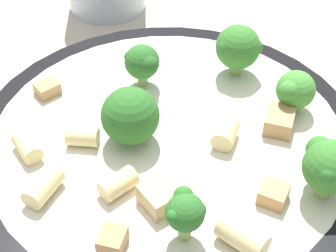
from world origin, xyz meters
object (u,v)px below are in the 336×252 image
Objects in this scene: broccoli_floret_1 at (131,117)px; chicken_chunk_1 at (160,196)px; rigatoni_1 at (225,134)px; pasta_bowl at (168,150)px; broccoli_floret_2 at (142,63)px; rigatoni_2 at (118,184)px; broccoli_floret_3 at (295,90)px; broccoli_floret_5 at (181,212)px; chicken_chunk_0 at (273,194)px; chicken_chunk_3 at (112,240)px; rigatoni_3 at (43,187)px; rigatoni_5 at (27,147)px; chicken_chunk_4 at (281,125)px; chicken_chunk_2 at (47,89)px; rigatoni_0 at (83,134)px; rigatoni_4 at (243,236)px; broccoli_floret_0 at (238,48)px.

broccoli_floret_1 is 1.92× the size of chicken_chunk_1.
pasta_bowl is at bearing -103.73° from rigatoni_1.
broccoli_floret_2 reaches higher than rigatoni_2.
broccoli_floret_3 is 0.96× the size of broccoli_floret_5.
chicken_chunk_0 and chicken_chunk_3 have the same top height.
rigatoni_2 is 0.05m from rigatoni_3.
chicken_chunk_4 is (-0.00, 0.17, -0.00)m from rigatoni_5.
pasta_bowl is at bearing -137.64° from chicken_chunk_0.
broccoli_floret_2 is 1.47× the size of rigatoni_2.
chicken_chunk_1 is 0.13m from chicken_chunk_2.
chicken_chunk_2 is at bearing -134.40° from broccoli_floret_1.
rigatoni_3 is (0.04, -0.06, -0.02)m from broccoli_floret_1.
broccoli_floret_2 reaches higher than chicken_chunk_1.
broccoli_floret_5 is 1.58× the size of rigatoni_1.
rigatoni_1 reaches higher than chicken_chunk_0.
rigatoni_2 is at bearing -64.16° from rigatoni_1.
rigatoni_0 is 0.13m from rigatoni_4.
broccoli_floret_2 is at bearing 168.55° from chicken_chunk_3.
rigatoni_2 is 0.08m from rigatoni_4.
rigatoni_4 reaches higher than chicken_chunk_0.
broccoli_floret_0 reaches higher than rigatoni_5.
chicken_chunk_2 is at bearing -154.32° from rigatoni_0.
chicken_chunk_3 reaches higher than pasta_bowl.
broccoli_floret_2 is 0.14m from broccoli_floret_5.
pasta_bowl is 12.81× the size of rigatoni_1.
broccoli_floret_2 reaches higher than broccoli_floret_3.
chicken_chunk_0 is 0.07m from chicken_chunk_1.
broccoli_floret_3 is at bearing 100.97° from pasta_bowl.
broccoli_floret_0 is 0.16m from rigatoni_4.
broccoli_floret_0 reaches higher than chicken_chunk_3.
broccoli_floret_5 is 0.12m from rigatoni_5.
rigatoni_3 is 0.93× the size of rigatoni_4.
chicken_chunk_4 is at bearing 90.43° from rigatoni_5.
broccoli_floret_0 is at bearing 169.65° from rigatoni_4.
chicken_chunk_1 is (-0.03, -0.04, -0.00)m from rigatoni_4.
rigatoni_5 is at bearing -161.70° from rigatoni_3.
broccoli_floret_2 is 0.16m from rigatoni_4.
rigatoni_1 is 0.04m from chicken_chunk_4.
broccoli_floret_0 is 0.16m from broccoli_floret_5.
rigatoni_4 reaches higher than chicken_chunk_4.
broccoli_floret_3 is at bearing 95.96° from rigatoni_0.
rigatoni_3 is (0.04, -0.02, 0.00)m from rigatoni_0.
rigatoni_0 is 0.09m from chicken_chunk_3.
broccoli_floret_0 is at bearing 157.04° from broccoli_floret_5.
rigatoni_0 is at bearing 102.36° from rigatoni_5.
chicken_chunk_3 is (0.08, -0.02, -0.02)m from broccoli_floret_1.
chicken_chunk_0 reaches higher than chicken_chunk_2.
broccoli_floret_1 is 2.57× the size of chicken_chunk_2.
broccoli_floret_3 is 1.95× the size of chicken_chunk_0.
broccoli_floret_1 is 1.99× the size of rigatoni_0.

